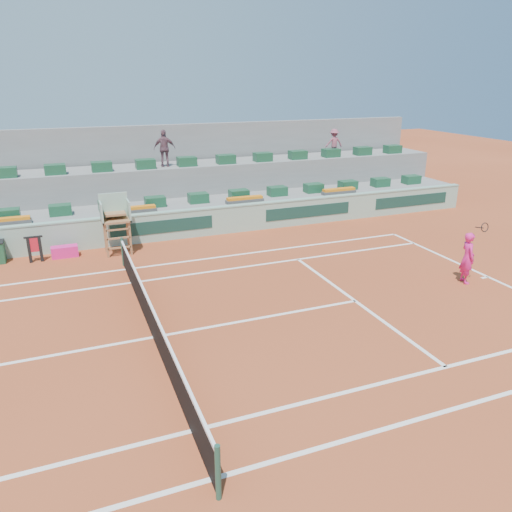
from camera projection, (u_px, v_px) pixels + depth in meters
The scene contains 16 objects.
ground at pixel (153, 337), 13.60m from camera, with size 90.00×90.00×0.00m, color #973C1D.
seating_tier_lower at pixel (109, 219), 22.77m from camera, with size 36.00×4.00×1.20m, color gray.
seating_tier_upper at pixel (104, 196), 23.93m from camera, with size 36.00×2.40×2.60m, color gray.
stadium_back_wall at pixel (99, 172), 25.02m from camera, with size 36.00×0.40×4.40m, color gray.
player_bag at pixel (65, 252), 19.62m from camera, with size 1.00×0.44×0.44m, color #F01F86.
spectator_mid at pixel (165, 148), 23.85m from camera, with size 1.02×0.43×1.75m, color #6C4854.
spectator_right at pixel (334, 143), 27.11m from camera, with size 0.94×0.54×1.46m, color #91485A.
court_lines at pixel (153, 337), 13.60m from camera, with size 23.89×11.09×0.01m.
tennis_net at pixel (152, 320), 13.42m from camera, with size 0.10×11.97×1.10m.
advertising_hoarding at pixel (115, 231), 20.83m from camera, with size 36.00×0.34×1.26m.
umpire_chair at pixel (115, 216), 19.64m from camera, with size 1.10×0.90×2.40m.
seat_row_lower at pixel (109, 206), 21.70m from camera, with size 32.90×0.60×0.44m.
seat_row_upper at pixel (102, 167), 22.89m from camera, with size 32.90×0.60×0.44m.
flower_planters at pixel (74, 215), 20.51m from camera, with size 26.80×0.36×0.28m.
towel_rack at pixel (35, 247), 18.95m from camera, with size 0.66×0.11×1.03m.
tennis_player at pixel (468, 258), 16.97m from camera, with size 0.60×0.94×2.28m.
Camera 1 is at (-1.81, -12.23, 6.70)m, focal length 35.00 mm.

